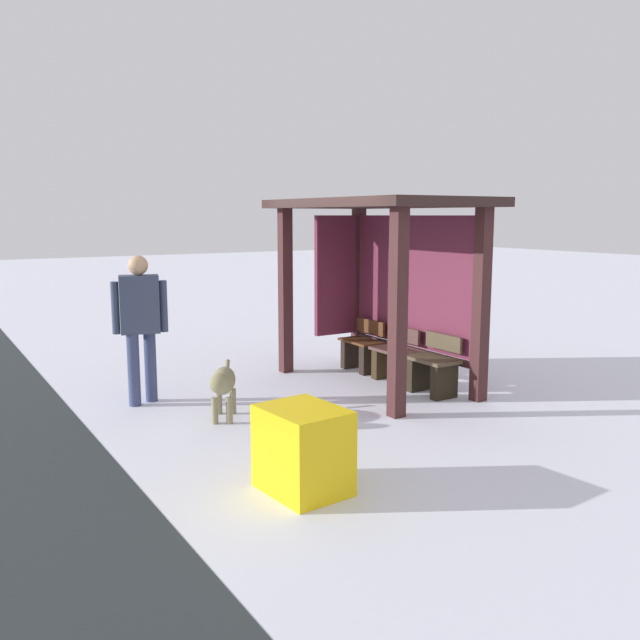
{
  "coord_description": "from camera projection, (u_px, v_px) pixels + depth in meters",
  "views": [
    {
      "loc": [
        6.97,
        -5.15,
        2.23
      ],
      "look_at": [
        -0.12,
        -0.77,
        0.92
      ],
      "focal_mm": 37.62,
      "sensor_mm": 36.0,
      "label": 1
    }
  ],
  "objects": [
    {
      "name": "bench_left_inside",
      "position": [
        362.0,
        350.0,
        9.66
      ],
      "size": [
        0.66,
        0.37,
        0.73
      ],
      "color": "#502D18",
      "rests_on": "ground"
    },
    {
      "name": "bench_right_inside",
      "position": [
        433.0,
        370.0,
        8.37
      ],
      "size": [
        0.66,
        0.41,
        0.75
      ],
      "color": "#4B3F2C",
      "rests_on": "ground"
    },
    {
      "name": "dog",
      "position": [
        223.0,
        383.0,
        7.28
      ],
      "size": [
        0.8,
        0.54,
        0.6
      ],
      "color": "#857F5B",
      "rests_on": "ground"
    },
    {
      "name": "bus_shelter",
      "position": [
        383.0,
        249.0,
        8.78
      ],
      "size": [
        3.02,
        1.73,
        2.43
      ],
      "color": "#3D1E1F",
      "rests_on": "ground"
    },
    {
      "name": "person_walking",
      "position": [
        140.0,
        317.0,
        7.85
      ],
      "size": [
        0.37,
        0.64,
        1.77
      ],
      "color": "#39435D",
      "rests_on": "ground"
    },
    {
      "name": "bench_center_inside",
      "position": [
        395.0,
        360.0,
        9.01
      ],
      "size": [
        0.66,
        0.37,
        0.73
      ],
      "color": "#4D312D",
      "rests_on": "ground"
    },
    {
      "name": "grit_bin",
      "position": [
        303.0,
        450.0,
        5.41
      ],
      "size": [
        0.75,
        0.62,
        0.7
      ],
      "primitive_type": "cube",
      "rotation": [
        0.0,
        0.0,
        0.09
      ],
      "color": "yellow",
      "rests_on": "ground"
    },
    {
      "name": "ground_plane",
      "position": [
        374.0,
        385.0,
        8.88
      ],
      "size": [
        60.0,
        60.0,
        0.0
      ],
      "primitive_type": "plane",
      "color": "white"
    }
  ]
}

